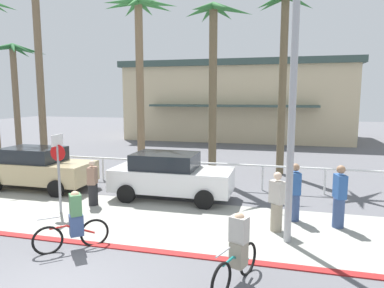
% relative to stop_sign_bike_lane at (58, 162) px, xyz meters
% --- Properties ---
extents(ground_plane, '(80.00, 80.00, 0.00)m').
position_rel_stop_sign_bike_lane_xyz_m(ground_plane, '(2.66, 5.89, -1.68)').
color(ground_plane, '#5B5B60').
extents(sidewalk_strip, '(44.00, 4.00, 0.02)m').
position_rel_stop_sign_bike_lane_xyz_m(sidewalk_strip, '(2.66, 0.09, -1.67)').
color(sidewalk_strip, '#9E9E93').
rests_on(sidewalk_strip, ground).
extents(curb_paint, '(44.00, 0.24, 0.03)m').
position_rel_stop_sign_bike_lane_xyz_m(curb_paint, '(2.66, -1.91, -1.66)').
color(curb_paint, maroon).
rests_on(curb_paint, ground).
extents(building_backdrop, '(19.14, 10.78, 6.62)m').
position_rel_stop_sign_bike_lane_xyz_m(building_backdrop, '(3.05, 22.57, 1.65)').
color(building_backdrop, beige).
rests_on(building_backdrop, ground).
extents(rail_fence, '(25.89, 0.08, 1.04)m').
position_rel_stop_sign_bike_lane_xyz_m(rail_fence, '(2.66, 4.39, -0.84)').
color(rail_fence, white).
rests_on(rail_fence, ground).
extents(stop_sign_bike_lane, '(0.52, 0.56, 2.56)m').
position_rel_stop_sign_bike_lane_xyz_m(stop_sign_bike_lane, '(0.00, 0.00, 0.00)').
color(stop_sign_bike_lane, gray).
rests_on(stop_sign_bike_lane, ground).
extents(streetlight_curb, '(0.24, 2.54, 7.50)m').
position_rel_stop_sign_bike_lane_xyz_m(streetlight_curb, '(7.06, -0.76, 2.60)').
color(streetlight_curb, '#9EA0A5').
rests_on(streetlight_curb, ground).
extents(palm_tree_1, '(3.17, 3.20, 6.84)m').
position_rel_stop_sign_bike_lane_xyz_m(palm_tree_1, '(-8.69, 8.39, 3.57)').
color(palm_tree_1, '#756047').
rests_on(palm_tree_1, ground).
extents(palm_tree_2, '(3.54, 3.06, 9.68)m').
position_rel_stop_sign_bike_lane_xyz_m(palm_tree_2, '(-5.08, 5.93, 5.09)').
color(palm_tree_2, '#756047').
rests_on(palm_tree_2, ground).
extents(palm_tree_3, '(3.60, 3.30, 8.19)m').
position_rel_stop_sign_bike_lane_xyz_m(palm_tree_3, '(0.37, 5.98, 4.56)').
color(palm_tree_3, '#846B4C').
rests_on(palm_tree_3, ground).
extents(palm_tree_4, '(3.00, 3.02, 7.77)m').
position_rel_stop_sign_bike_lane_xyz_m(palm_tree_4, '(3.86, 5.90, 3.87)').
color(palm_tree_4, brown).
rests_on(palm_tree_4, ground).
extents(palm_tree_5, '(2.98, 2.89, 8.45)m').
position_rel_stop_sign_bike_lane_xyz_m(palm_tree_5, '(6.88, 7.66, 4.64)').
color(palm_tree_5, brown).
rests_on(palm_tree_5, ground).
extents(car_tan_1, '(4.40, 2.02, 1.69)m').
position_rel_stop_sign_bike_lane_xyz_m(car_tan_1, '(-2.69, 2.40, -0.81)').
color(car_tan_1, tan).
rests_on(car_tan_1, ground).
extents(car_white_2, '(4.40, 2.02, 1.69)m').
position_rel_stop_sign_bike_lane_xyz_m(car_white_2, '(2.95, 2.43, -0.81)').
color(car_white_2, white).
rests_on(car_white_2, ground).
extents(cyclist_teal_0, '(0.72, 1.72, 1.50)m').
position_rel_stop_sign_bike_lane_xyz_m(cyclist_teal_0, '(6.05, -2.85, -0.98)').
color(cyclist_teal_0, black).
rests_on(cyclist_teal_0, ground).
extents(cyclist_red_1, '(1.42, 1.23, 1.50)m').
position_rel_stop_sign_bike_lane_xyz_m(cyclist_red_1, '(1.96, -2.24, -0.98)').
color(cyclist_red_1, black).
rests_on(cyclist_red_1, ground).
extents(pedestrian_0, '(0.39, 0.45, 1.77)m').
position_rel_stop_sign_bike_lane_xyz_m(pedestrian_0, '(7.28, 1.12, -0.85)').
color(pedestrian_0, '#384C7A').
rests_on(pedestrian_0, ground).
extents(pedestrian_1, '(0.38, 0.45, 1.59)m').
position_rel_stop_sign_bike_lane_xyz_m(pedestrian_1, '(0.61, 0.97, -0.95)').
color(pedestrian_1, '#232326').
rests_on(pedestrian_1, ground).
extents(pedestrian_2, '(0.39, 0.45, 1.83)m').
position_rel_stop_sign_bike_lane_xyz_m(pedestrian_2, '(8.49, 0.86, -0.82)').
color(pedestrian_2, '#384C7A').
rests_on(pedestrian_2, ground).
extents(pedestrian_3, '(0.47, 0.46, 1.70)m').
position_rel_stop_sign_bike_lane_xyz_m(pedestrian_3, '(6.77, 0.15, -0.89)').
color(pedestrian_3, gray).
rests_on(pedestrian_3, ground).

